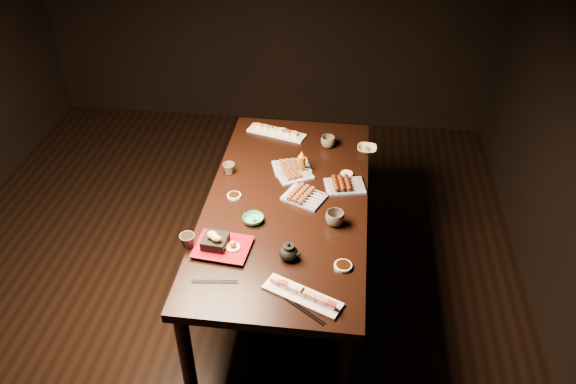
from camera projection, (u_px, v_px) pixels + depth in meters
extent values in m
plane|color=black|center=(207.00, 317.00, 3.44)|extent=(5.00, 5.00, 0.00)
cube|color=black|center=(287.00, 249.00, 3.38)|extent=(1.10, 1.89, 0.75)
imported|color=#329B6F|center=(253.00, 219.00, 2.99)|extent=(0.12, 0.12, 0.04)
imported|color=beige|center=(367.00, 149.00, 3.56)|extent=(0.13, 0.13, 0.03)
imported|color=#4E463B|center=(188.00, 241.00, 2.82)|extent=(0.09, 0.09, 0.07)
imported|color=#4E463B|center=(335.00, 218.00, 2.96)|extent=(0.13, 0.13, 0.08)
imported|color=#4E463B|center=(229.00, 169.00, 3.35)|extent=(0.07, 0.07, 0.07)
imported|color=#4E463B|center=(328.00, 142.00, 3.59)|extent=(0.11, 0.11, 0.07)
cylinder|color=brown|center=(302.00, 162.00, 3.34)|extent=(0.06, 0.06, 0.14)
cylinder|color=white|center=(234.00, 196.00, 3.18)|extent=(0.08, 0.08, 0.01)
cylinder|color=white|center=(347.00, 174.00, 3.35)|extent=(0.10, 0.10, 0.01)
cylinder|color=white|center=(343.00, 266.00, 2.72)|extent=(0.09, 0.09, 0.02)
cylinder|color=white|center=(281.00, 132.00, 3.74)|extent=(0.11, 0.11, 0.02)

